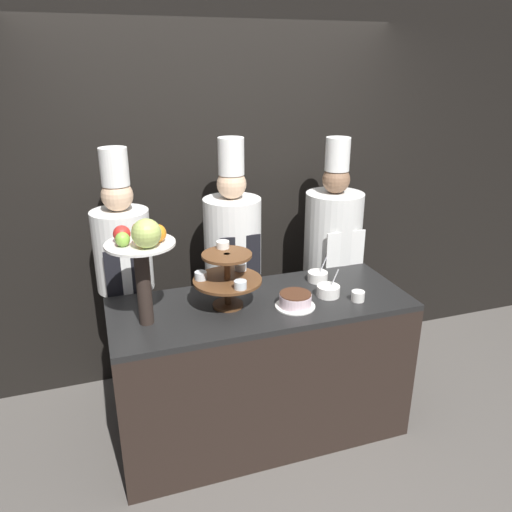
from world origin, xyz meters
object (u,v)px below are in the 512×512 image
(fruit_pedestal, at_px, (142,250))
(serving_bowl_near, at_px, (328,291))
(cup_white, at_px, (358,296))
(chef_center_left, at_px, (233,261))
(serving_bowl_far, at_px, (318,276))
(chef_left, at_px, (125,275))
(tiered_stand, at_px, (227,275))
(chef_center_right, at_px, (332,253))
(cake_round, at_px, (295,300))

(fruit_pedestal, bearing_deg, serving_bowl_near, 0.62)
(cup_white, relative_size, chef_center_left, 0.04)
(cup_white, relative_size, serving_bowl_near, 0.47)
(serving_bowl_far, bearing_deg, chef_left, 162.46)
(tiered_stand, xyz_separation_m, chef_center_left, (0.18, 0.52, -0.14))
(serving_bowl_near, height_order, chef_center_left, chef_center_left)
(cup_white, relative_size, serving_bowl_far, 0.48)
(serving_bowl_far, height_order, chef_center_left, chef_center_left)
(serving_bowl_near, bearing_deg, fruit_pedestal, -179.38)
(chef_left, height_order, chef_center_right, chef_left)
(cake_round, height_order, chef_center_left, chef_center_left)
(serving_bowl_far, relative_size, chef_center_left, 0.09)
(chef_left, bearing_deg, chef_center_right, -0.01)
(fruit_pedestal, relative_size, chef_center_left, 0.34)
(cup_white, distance_m, serving_bowl_far, 0.35)
(cake_round, relative_size, chef_center_right, 0.13)
(tiered_stand, height_order, cake_round, tiered_stand)
(cup_white, relative_size, chef_left, 0.04)
(tiered_stand, relative_size, cup_white, 5.03)
(cake_round, distance_m, chef_center_right, 0.87)
(cup_white, xyz_separation_m, serving_bowl_near, (-0.14, 0.12, 0.00))
(cup_white, xyz_separation_m, chef_center_left, (-0.56, 0.70, 0.02))
(fruit_pedestal, xyz_separation_m, serving_bowl_near, (1.07, 0.01, -0.39))
(chef_left, xyz_separation_m, chef_center_right, (1.45, -0.00, -0.03))
(serving_bowl_near, relative_size, serving_bowl_far, 1.02)
(fruit_pedestal, height_order, cake_round, fruit_pedestal)
(tiered_stand, relative_size, serving_bowl_far, 2.39)
(cup_white, distance_m, chef_left, 1.45)
(tiered_stand, bearing_deg, serving_bowl_near, -6.32)
(tiered_stand, height_order, fruit_pedestal, fruit_pedestal)
(cup_white, bearing_deg, serving_bowl_far, 106.93)
(tiered_stand, xyz_separation_m, serving_bowl_far, (0.64, 0.15, -0.16))
(serving_bowl_far, bearing_deg, tiered_stand, -166.63)
(cup_white, bearing_deg, chef_center_right, 75.25)
(cup_white, distance_m, chef_center_right, 0.73)
(serving_bowl_far, bearing_deg, chef_center_right, 52.12)
(fruit_pedestal, distance_m, serving_bowl_far, 1.19)
(chef_left, distance_m, chef_center_right, 1.45)
(cake_round, height_order, serving_bowl_far, serving_bowl_far)
(tiered_stand, height_order, chef_center_left, chef_center_left)
(tiered_stand, distance_m, serving_bowl_near, 0.63)
(serving_bowl_near, xyz_separation_m, chef_center_left, (-0.42, 0.59, 0.02))
(chef_left, bearing_deg, tiered_stand, -44.64)
(chef_center_left, relative_size, chef_center_right, 1.02)
(cake_round, relative_size, cup_white, 2.96)
(cup_white, bearing_deg, fruit_pedestal, 175.07)
(cup_white, bearing_deg, tiered_stand, 166.19)
(cake_round, bearing_deg, tiered_stand, 159.34)
(serving_bowl_near, bearing_deg, chef_center_right, 61.36)
(tiered_stand, distance_m, cake_round, 0.42)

